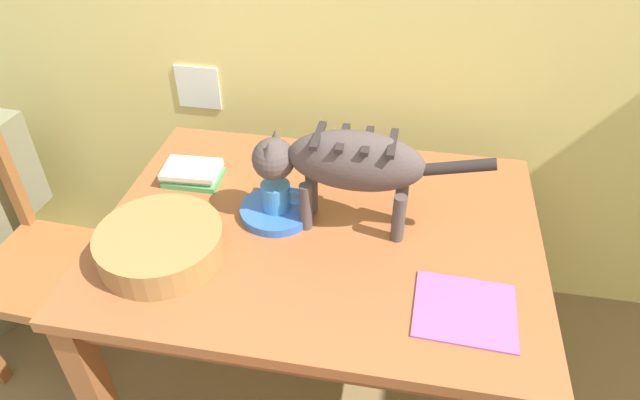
{
  "coord_description": "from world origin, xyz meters",
  "views": [
    {
      "loc": [
        0.11,
        0.33,
        1.78
      ],
      "look_at": [
        -0.1,
        1.5,
        0.85
      ],
      "focal_mm": 31.19,
      "sensor_mm": 36.0,
      "label": 1
    }
  ],
  "objects_px": {
    "dining_table": "(320,251)",
    "magazine": "(465,310)",
    "coffee_mug": "(277,196)",
    "book_stack": "(192,173)",
    "cat": "(344,163)",
    "saucer_bowl": "(277,210)",
    "wicker_basket": "(160,243)",
    "wooden_chair_near": "(32,263)"
  },
  "relations": [
    {
      "from": "dining_table",
      "to": "magazine",
      "type": "height_order",
      "value": "magazine"
    },
    {
      "from": "coffee_mug",
      "to": "book_stack",
      "type": "relative_size",
      "value": 0.68
    },
    {
      "from": "cat",
      "to": "book_stack",
      "type": "relative_size",
      "value": 3.49
    },
    {
      "from": "coffee_mug",
      "to": "saucer_bowl",
      "type": "bearing_deg",
      "value": -180.0
    },
    {
      "from": "cat",
      "to": "saucer_bowl",
      "type": "relative_size",
      "value": 3.01
    },
    {
      "from": "book_stack",
      "to": "wicker_basket",
      "type": "height_order",
      "value": "wicker_basket"
    },
    {
      "from": "saucer_bowl",
      "to": "wicker_basket",
      "type": "distance_m",
      "value": 0.34
    },
    {
      "from": "dining_table",
      "to": "cat",
      "type": "distance_m",
      "value": 0.3
    },
    {
      "from": "dining_table",
      "to": "wicker_basket",
      "type": "bearing_deg",
      "value": -154.76
    },
    {
      "from": "wicker_basket",
      "to": "saucer_bowl",
      "type": "bearing_deg",
      "value": 40.88
    },
    {
      "from": "cat",
      "to": "book_stack",
      "type": "bearing_deg",
      "value": 76.81
    },
    {
      "from": "saucer_bowl",
      "to": "wooden_chair_near",
      "type": "bearing_deg",
      "value": -176.58
    },
    {
      "from": "dining_table",
      "to": "book_stack",
      "type": "xyz_separation_m",
      "value": [
        -0.44,
        0.16,
        0.12
      ]
    },
    {
      "from": "cat",
      "to": "magazine",
      "type": "xyz_separation_m",
      "value": [
        0.34,
        -0.27,
        -0.2
      ]
    },
    {
      "from": "dining_table",
      "to": "cat",
      "type": "bearing_deg",
      "value": 30.91
    },
    {
      "from": "book_stack",
      "to": "wicker_basket",
      "type": "distance_m",
      "value": 0.35
    },
    {
      "from": "cat",
      "to": "wooden_chair_near",
      "type": "bearing_deg",
      "value": 93.74
    },
    {
      "from": "coffee_mug",
      "to": "magazine",
      "type": "bearing_deg",
      "value": -27.66
    },
    {
      "from": "saucer_bowl",
      "to": "magazine",
      "type": "bearing_deg",
      "value": -27.51
    },
    {
      "from": "coffee_mug",
      "to": "magazine",
      "type": "height_order",
      "value": "coffee_mug"
    },
    {
      "from": "magazine",
      "to": "wooden_chair_near",
      "type": "distance_m",
      "value": 1.44
    },
    {
      "from": "cat",
      "to": "wooden_chair_near",
      "type": "xyz_separation_m",
      "value": [
        -1.05,
        -0.05,
        -0.5
      ]
    },
    {
      "from": "cat",
      "to": "magazine",
      "type": "relative_size",
      "value": 2.65
    },
    {
      "from": "wicker_basket",
      "to": "magazine",
      "type": "bearing_deg",
      "value": -3.87
    },
    {
      "from": "dining_table",
      "to": "wooden_chair_near",
      "type": "relative_size",
      "value": 1.33
    },
    {
      "from": "magazine",
      "to": "wicker_basket",
      "type": "bearing_deg",
      "value": 178.42
    },
    {
      "from": "saucer_bowl",
      "to": "wicker_basket",
      "type": "xyz_separation_m",
      "value": [
        -0.26,
        -0.22,
        0.03
      ]
    },
    {
      "from": "dining_table",
      "to": "wicker_basket",
      "type": "height_order",
      "value": "wicker_basket"
    },
    {
      "from": "saucer_bowl",
      "to": "book_stack",
      "type": "bearing_deg",
      "value": 157.92
    },
    {
      "from": "coffee_mug",
      "to": "wicker_basket",
      "type": "bearing_deg",
      "value": -139.5
    },
    {
      "from": "coffee_mug",
      "to": "wicker_basket",
      "type": "relative_size",
      "value": 0.37
    },
    {
      "from": "book_stack",
      "to": "magazine",
      "type": "bearing_deg",
      "value": -25.6
    },
    {
      "from": "wooden_chair_near",
      "to": "wicker_basket",
      "type": "bearing_deg",
      "value": 76.97
    },
    {
      "from": "coffee_mug",
      "to": "wicker_basket",
      "type": "xyz_separation_m",
      "value": [
        -0.26,
        -0.22,
        -0.02
      ]
    },
    {
      "from": "saucer_bowl",
      "to": "coffee_mug",
      "type": "bearing_deg",
      "value": 0.0
    },
    {
      "from": "magazine",
      "to": "wooden_chair_near",
      "type": "xyz_separation_m",
      "value": [
        -1.39,
        0.23,
        -0.3
      ]
    },
    {
      "from": "book_stack",
      "to": "coffee_mug",
      "type": "bearing_deg",
      "value": -21.85
    },
    {
      "from": "cat",
      "to": "magazine",
      "type": "distance_m",
      "value": 0.48
    },
    {
      "from": "cat",
      "to": "coffee_mug",
      "type": "xyz_separation_m",
      "value": [
        -0.19,
        0.0,
        -0.14
      ]
    },
    {
      "from": "cat",
      "to": "wicker_basket",
      "type": "xyz_separation_m",
      "value": [
        -0.45,
        -0.22,
        -0.16
      ]
    },
    {
      "from": "book_stack",
      "to": "cat",
      "type": "bearing_deg",
      "value": -14.34
    },
    {
      "from": "coffee_mug",
      "to": "dining_table",
      "type": "bearing_deg",
      "value": -16.15
    }
  ]
}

